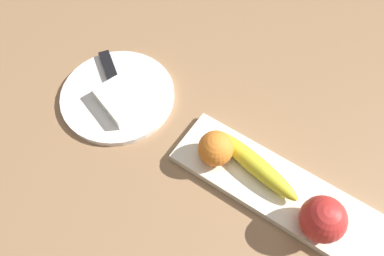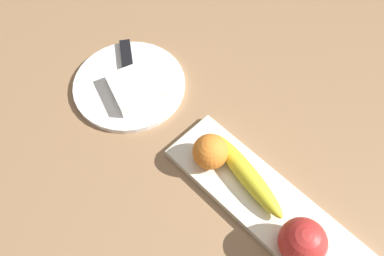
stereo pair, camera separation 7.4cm
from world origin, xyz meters
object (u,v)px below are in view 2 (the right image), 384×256
at_px(fruit_tray, 267,204).
at_px(apple, 302,242).
at_px(orange_near_apple, 210,152).
at_px(folded_napkin, 138,87).
at_px(dinner_plate, 130,84).
at_px(knife, 127,61).
at_px(banana, 247,174).

bearing_deg(fruit_tray, apple, -18.28).
height_order(apple, orange_near_apple, apple).
relative_size(fruit_tray, folded_napkin, 3.84).
bearing_deg(orange_near_apple, fruit_tray, 5.80).
relative_size(fruit_tray, dinner_plate, 1.69).
bearing_deg(knife, banana, 30.43).
distance_m(apple, knife, 0.53).
height_order(dinner_plate, knife, knife).
bearing_deg(knife, orange_near_apple, 25.73).
relative_size(apple, banana, 0.40).
relative_size(apple, orange_near_apple, 1.18).
height_order(dinner_plate, folded_napkin, folded_napkin).
bearing_deg(folded_napkin, fruit_tray, 0.00).
xyz_separation_m(apple, knife, (-0.52, 0.06, -0.04)).
height_order(orange_near_apple, folded_napkin, orange_near_apple).
height_order(apple, dinner_plate, apple).
bearing_deg(orange_near_apple, knife, 171.30).
bearing_deg(apple, banana, 166.40).
bearing_deg(orange_near_apple, banana, 15.09).
bearing_deg(banana, fruit_tray, 4.89).
bearing_deg(folded_napkin, apple, -3.70).
distance_m(apple, banana, 0.15).
relative_size(apple, knife, 0.49).
relative_size(fruit_tray, orange_near_apple, 6.17).
xyz_separation_m(orange_near_apple, knife, (-0.30, 0.05, -0.03)).
xyz_separation_m(apple, banana, (-0.15, 0.04, -0.02)).
relative_size(fruit_tray, apple, 5.22).
bearing_deg(banana, apple, -2.41).
bearing_deg(banana, orange_near_apple, -153.72).
height_order(fruit_tray, banana, banana).
height_order(fruit_tray, orange_near_apple, orange_near_apple).
distance_m(banana, orange_near_apple, 0.08).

